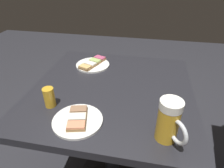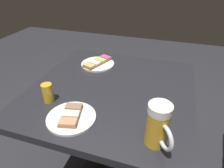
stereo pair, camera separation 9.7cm
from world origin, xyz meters
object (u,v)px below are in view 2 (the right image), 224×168
beer_mug (158,126)px  plate_far (71,117)px  plate_near (98,63)px  beer_glass_small (48,93)px

beer_mug → plate_far: bearing=176.3°
plate_near → beer_mug: beer_mug is taller
beer_mug → beer_glass_small: beer_mug is taller
beer_glass_small → beer_mug: bearing=-11.1°
beer_glass_small → plate_near: bearing=79.9°
plate_far → beer_mug: size_ratio=1.22×
beer_mug → beer_glass_small: size_ratio=1.83×
plate_near → beer_glass_small: beer_glass_small is taller
beer_mug → beer_glass_small: 0.50m
beer_mug → plate_near: bearing=129.3°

